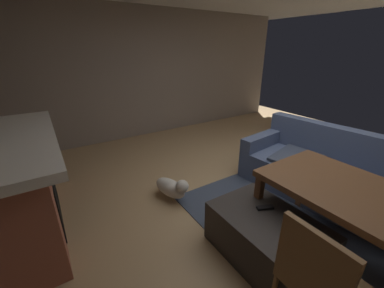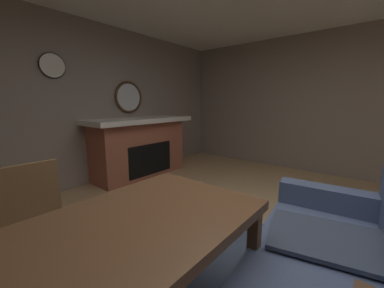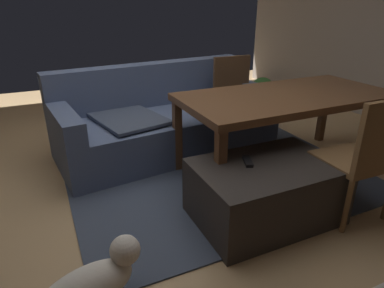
% 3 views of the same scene
% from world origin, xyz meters
% --- Properties ---
extents(floor, '(8.02, 8.02, 0.00)m').
position_xyz_m(floor, '(0.00, 0.00, 0.00)').
color(floor, tan).
extents(wall_left, '(0.12, 6.58, 2.64)m').
position_xyz_m(wall_left, '(-3.34, 0.00, 1.32)').
color(wall_left, gray).
rests_on(wall_left, ground).
extents(area_rug, '(2.60, 2.00, 0.01)m').
position_xyz_m(area_rug, '(0.57, -0.13, 0.01)').
color(area_rug, '#3D475B').
rests_on(area_rug, ground).
extents(fireplace, '(1.97, 0.76, 1.08)m').
position_xyz_m(fireplace, '(-1.01, -2.72, 0.55)').
color(fireplace, '#9E5642').
rests_on(fireplace, ground).
extents(couch, '(2.33, 1.19, 0.87)m').
position_xyz_m(couch, '(0.36, 0.65, 0.31)').
color(couch, '#4C5B7F').
rests_on(couch, ground).
extents(ottoman_coffee_table, '(1.02, 0.68, 0.44)m').
position_xyz_m(ottoman_coffee_table, '(0.57, -0.85, 0.22)').
color(ottoman_coffee_table, '#2D2826').
rests_on(ottoman_coffee_table, ground).
extents(tv_remote, '(0.11, 0.17, 0.02)m').
position_xyz_m(tv_remote, '(0.46, -0.77, 0.45)').
color(tv_remote, black).
rests_on(tv_remote, ottoman_coffee_table).
extents(dining_table, '(1.89, 0.92, 0.74)m').
position_xyz_m(dining_table, '(1.18, -0.27, 0.67)').
color(dining_table, brown).
rests_on(dining_table, ground).
extents(dining_chair_south, '(0.45, 0.45, 0.93)m').
position_xyz_m(dining_chair_south, '(1.17, -1.13, 0.52)').
color(dining_chair_south, brown).
rests_on(dining_chair_south, ground).
extents(small_dog, '(0.57, 0.33, 0.31)m').
position_xyz_m(small_dog, '(-0.71, -1.16, 0.18)').
color(small_dog, silver).
rests_on(small_dog, ground).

